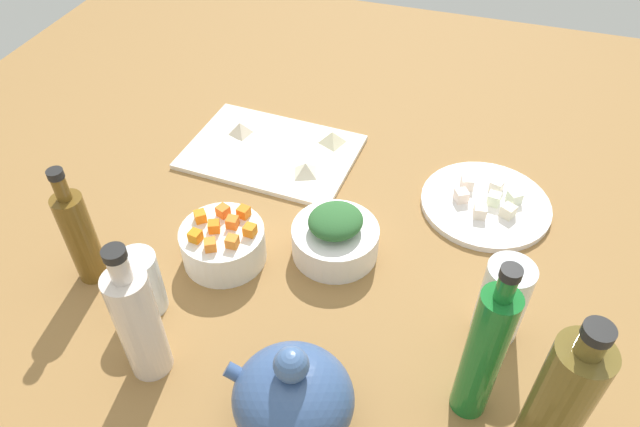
{
  "coord_description": "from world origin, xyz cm",
  "views": [
    {
      "loc": [
        -22.29,
        69.17,
        77.01
      ],
      "look_at": [
        0.0,
        0.0,
        8.0
      ],
      "focal_mm": 33.2,
      "sensor_mm": 36.0,
      "label": 1
    }
  ],
  "objects_px": {
    "bottle_2": "(80,235)",
    "bottle_3": "(138,322)",
    "bottle_1": "(484,353)",
    "cutting_board": "(272,152)",
    "drinking_glass_1": "(502,301)",
    "bowl_greens": "(335,241)",
    "drinking_glass_0": "(142,283)",
    "bottle_0": "(556,410)",
    "plate_tofu": "(485,204)",
    "teapot": "(293,397)",
    "bowl_carrots": "(223,244)"
  },
  "relations": [
    {
      "from": "bottle_0",
      "to": "drinking_glass_1",
      "type": "distance_m",
      "value": 0.2
    },
    {
      "from": "bowl_greens",
      "to": "bottle_3",
      "type": "distance_m",
      "value": 0.35
    },
    {
      "from": "drinking_glass_1",
      "to": "bottle_0",
      "type": "bearing_deg",
      "value": 109.04
    },
    {
      "from": "bottle_1",
      "to": "plate_tofu",
      "type": "bearing_deg",
      "value": -86.93
    },
    {
      "from": "bottle_3",
      "to": "drinking_glass_1",
      "type": "xyz_separation_m",
      "value": [
        -0.46,
        -0.21,
        -0.03
      ]
    },
    {
      "from": "teapot",
      "to": "bottle_2",
      "type": "bearing_deg",
      "value": -19.53
    },
    {
      "from": "bottle_3",
      "to": "drinking_glass_0",
      "type": "distance_m",
      "value": 0.12
    },
    {
      "from": "teapot",
      "to": "bowl_greens",
      "type": "bearing_deg",
      "value": -83.15
    },
    {
      "from": "bowl_greens",
      "to": "bottle_2",
      "type": "relative_size",
      "value": 0.66
    },
    {
      "from": "cutting_board",
      "to": "bowl_greens",
      "type": "relative_size",
      "value": 2.3
    },
    {
      "from": "bottle_2",
      "to": "drinking_glass_1",
      "type": "xyz_separation_m",
      "value": [
        -0.63,
        -0.09,
        -0.02
      ]
    },
    {
      "from": "bowl_greens",
      "to": "bottle_0",
      "type": "bearing_deg",
      "value": 141.78
    },
    {
      "from": "bottle_1",
      "to": "drinking_glass_1",
      "type": "height_order",
      "value": "bottle_1"
    },
    {
      "from": "plate_tofu",
      "to": "bottle_3",
      "type": "xyz_separation_m",
      "value": [
        0.42,
        0.48,
        0.09
      ]
    },
    {
      "from": "drinking_glass_0",
      "to": "bottle_1",
      "type": "bearing_deg",
      "value": 178.36
    },
    {
      "from": "bowl_greens",
      "to": "bottle_2",
      "type": "distance_m",
      "value": 0.4
    },
    {
      "from": "bottle_3",
      "to": "drinking_glass_1",
      "type": "bearing_deg",
      "value": -155.35
    },
    {
      "from": "bowl_carrots",
      "to": "bottle_0",
      "type": "relative_size",
      "value": 0.5
    },
    {
      "from": "cutting_board",
      "to": "drinking_glass_1",
      "type": "height_order",
      "value": "drinking_glass_1"
    },
    {
      "from": "bottle_1",
      "to": "drinking_glass_1",
      "type": "bearing_deg",
      "value": -98.79
    },
    {
      "from": "bottle_3",
      "to": "bottle_1",
      "type": "bearing_deg",
      "value": -170.04
    },
    {
      "from": "bowl_greens",
      "to": "drinking_glass_0",
      "type": "relative_size",
      "value": 1.34
    },
    {
      "from": "bowl_greens",
      "to": "bottle_1",
      "type": "distance_m",
      "value": 0.34
    },
    {
      "from": "drinking_glass_1",
      "to": "drinking_glass_0",
      "type": "bearing_deg",
      "value": 12.98
    },
    {
      "from": "plate_tofu",
      "to": "drinking_glass_0",
      "type": "relative_size",
      "value": 2.17
    },
    {
      "from": "bottle_1",
      "to": "bowl_greens",
      "type": "bearing_deg",
      "value": -40.13
    },
    {
      "from": "bottle_3",
      "to": "drinking_glass_0",
      "type": "bearing_deg",
      "value": -57.15
    },
    {
      "from": "plate_tofu",
      "to": "bottle_0",
      "type": "distance_m",
      "value": 0.49
    },
    {
      "from": "cutting_board",
      "to": "bowl_greens",
      "type": "height_order",
      "value": "bowl_greens"
    },
    {
      "from": "bottle_0",
      "to": "bottle_2",
      "type": "height_order",
      "value": "bottle_0"
    },
    {
      "from": "bottle_1",
      "to": "bottle_3",
      "type": "distance_m",
      "value": 0.44
    },
    {
      "from": "bowl_greens",
      "to": "bottle_1",
      "type": "xyz_separation_m",
      "value": [
        -0.25,
        0.21,
        0.09
      ]
    },
    {
      "from": "bottle_2",
      "to": "bowl_carrots",
      "type": "bearing_deg",
      "value": -152.28
    },
    {
      "from": "cutting_board",
      "to": "bowl_carrots",
      "type": "height_order",
      "value": "bowl_carrots"
    },
    {
      "from": "bottle_2",
      "to": "drinking_glass_1",
      "type": "relative_size",
      "value": 1.58
    },
    {
      "from": "bottle_1",
      "to": "drinking_glass_1",
      "type": "distance_m",
      "value": 0.14
    },
    {
      "from": "bowl_greens",
      "to": "teapot",
      "type": "relative_size",
      "value": 0.85
    },
    {
      "from": "bottle_0",
      "to": "drinking_glass_1",
      "type": "height_order",
      "value": "bottle_0"
    },
    {
      "from": "bottle_0",
      "to": "drinking_glass_0",
      "type": "height_order",
      "value": "bottle_0"
    },
    {
      "from": "teapot",
      "to": "drinking_glass_0",
      "type": "distance_m",
      "value": 0.3
    },
    {
      "from": "cutting_board",
      "to": "plate_tofu",
      "type": "relative_size",
      "value": 1.42
    },
    {
      "from": "bottle_2",
      "to": "cutting_board",
      "type": "bearing_deg",
      "value": -112.38
    },
    {
      "from": "bowl_carrots",
      "to": "bottle_0",
      "type": "xyz_separation_m",
      "value": [
        -0.51,
        0.2,
        0.09
      ]
    },
    {
      "from": "bottle_2",
      "to": "bottle_3",
      "type": "distance_m",
      "value": 0.21
    },
    {
      "from": "bowl_carrots",
      "to": "bottle_2",
      "type": "relative_size",
      "value": 0.64
    },
    {
      "from": "bottle_1",
      "to": "drinking_glass_0",
      "type": "height_order",
      "value": "bottle_1"
    },
    {
      "from": "bottle_3",
      "to": "drinking_glass_1",
      "type": "height_order",
      "value": "bottle_3"
    },
    {
      "from": "drinking_glass_1",
      "to": "bowl_carrots",
      "type": "bearing_deg",
      "value": -1.36
    },
    {
      "from": "plate_tofu",
      "to": "bottle_3",
      "type": "height_order",
      "value": "bottle_3"
    },
    {
      "from": "cutting_board",
      "to": "bottle_1",
      "type": "xyz_separation_m",
      "value": [
        -0.45,
        0.43,
        0.12
      ]
    }
  ]
}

